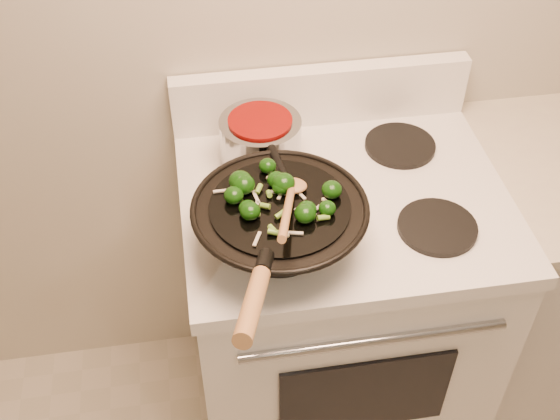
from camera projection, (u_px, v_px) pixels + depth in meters
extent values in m
cube|color=white|center=(334.00, 318.00, 2.00)|extent=(0.76, 0.64, 0.88)
cube|color=white|center=(344.00, 200.00, 1.69)|extent=(0.78, 0.66, 0.04)
cube|color=white|center=(321.00, 95.00, 1.83)|extent=(0.78, 0.05, 0.16)
cylinder|color=#9A9DA2|center=(374.00, 341.00, 1.53)|extent=(0.60, 0.02, 0.02)
cube|color=black|center=(365.00, 396.00, 1.70)|extent=(0.42, 0.01, 0.28)
cylinder|color=black|center=(280.00, 245.00, 1.54)|extent=(0.18, 0.18, 0.01)
cylinder|color=black|center=(437.00, 227.00, 1.58)|extent=(0.18, 0.18, 0.01)
cylinder|color=black|center=(261.00, 159.00, 1.75)|extent=(0.18, 0.18, 0.01)
cylinder|color=black|center=(400.00, 145.00, 1.80)|extent=(0.18, 0.18, 0.01)
torus|color=black|center=(280.00, 208.00, 1.46)|extent=(0.38, 0.38, 0.01)
cylinder|color=black|center=(280.00, 206.00, 1.46)|extent=(0.30, 0.30, 0.01)
cylinder|color=black|center=(264.00, 263.00, 1.27)|extent=(0.05, 0.07, 0.04)
cylinder|color=#A57040|center=(252.00, 305.00, 1.15)|extent=(0.09, 0.20, 0.09)
ellipsoid|color=#0E3408|center=(305.00, 213.00, 1.41)|extent=(0.05, 0.05, 0.04)
cylinder|color=#54822E|center=(312.00, 217.00, 1.42)|extent=(0.02, 0.01, 0.01)
ellipsoid|color=#0E3408|center=(276.00, 180.00, 1.49)|extent=(0.04, 0.04, 0.03)
ellipsoid|color=#0E3408|center=(240.00, 181.00, 1.48)|extent=(0.05, 0.05, 0.04)
ellipsoid|color=#0E3408|center=(284.00, 183.00, 1.48)|extent=(0.05, 0.05, 0.04)
cylinder|color=#54822E|center=(290.00, 187.00, 1.49)|extent=(0.02, 0.01, 0.02)
ellipsoid|color=#0E3408|center=(307.00, 210.00, 1.42)|extent=(0.04, 0.04, 0.03)
ellipsoid|color=#0E3408|center=(281.00, 187.00, 1.48)|extent=(0.04, 0.04, 0.03)
ellipsoid|color=#0E3408|center=(267.00, 166.00, 1.53)|extent=(0.04, 0.04, 0.03)
cylinder|color=#54822E|center=(273.00, 168.00, 1.53)|extent=(0.02, 0.01, 0.01)
ellipsoid|color=#0E3408|center=(332.00, 190.00, 1.47)|extent=(0.04, 0.04, 0.04)
ellipsoid|color=#0E3408|center=(248.00, 208.00, 1.43)|extent=(0.04, 0.04, 0.03)
ellipsoid|color=#0E3408|center=(234.00, 195.00, 1.45)|extent=(0.04, 0.04, 0.04)
cylinder|color=#54822E|center=(240.00, 198.00, 1.46)|extent=(0.01, 0.02, 0.01)
ellipsoid|color=#0E3408|center=(244.00, 184.00, 1.48)|extent=(0.05, 0.05, 0.04)
ellipsoid|color=#0E3408|center=(327.00, 208.00, 1.43)|extent=(0.04, 0.04, 0.03)
ellipsoid|color=#0E3408|center=(250.00, 211.00, 1.42)|extent=(0.04, 0.04, 0.04)
cylinder|color=#54822E|center=(256.00, 214.00, 1.43)|extent=(0.02, 0.01, 0.02)
cube|color=beige|center=(307.00, 213.00, 1.44)|extent=(0.04, 0.02, 0.00)
cube|color=beige|center=(277.00, 193.00, 1.48)|extent=(0.04, 0.02, 0.00)
cube|color=beige|center=(257.00, 239.00, 1.38)|extent=(0.02, 0.04, 0.00)
cube|color=beige|center=(293.00, 233.00, 1.39)|extent=(0.04, 0.02, 0.00)
cube|color=beige|center=(320.00, 206.00, 1.45)|extent=(0.04, 0.03, 0.00)
cube|color=beige|center=(224.00, 191.00, 1.49)|extent=(0.05, 0.01, 0.00)
cube|color=beige|center=(256.00, 208.00, 1.45)|extent=(0.02, 0.04, 0.00)
cube|color=beige|center=(301.00, 207.00, 1.45)|extent=(0.03, 0.03, 0.00)
cube|color=beige|center=(256.00, 196.00, 1.47)|extent=(0.01, 0.05, 0.00)
cube|color=beige|center=(298.00, 192.00, 1.48)|extent=(0.03, 0.05, 0.00)
cube|color=beige|center=(269.00, 173.00, 1.53)|extent=(0.03, 0.04, 0.00)
cube|color=beige|center=(282.00, 191.00, 1.48)|extent=(0.03, 0.05, 0.00)
cylinder|color=#6BA033|center=(265.00, 206.00, 1.44)|extent=(0.02, 0.02, 0.02)
cylinder|color=#6BA033|center=(323.00, 217.00, 1.42)|extent=(0.02, 0.03, 0.01)
cylinder|color=#6BA033|center=(259.00, 189.00, 1.48)|extent=(0.02, 0.02, 0.02)
cylinder|color=#6BA033|center=(330.00, 209.00, 1.44)|extent=(0.03, 0.03, 0.02)
cylinder|color=#6BA033|center=(281.00, 214.00, 1.43)|extent=(0.01, 0.02, 0.01)
cylinder|color=#6BA033|center=(272.00, 229.00, 1.40)|extent=(0.02, 0.02, 0.02)
cylinder|color=#6BA033|center=(269.00, 194.00, 1.47)|extent=(0.02, 0.02, 0.02)
cylinder|color=#6BA033|center=(274.00, 232.00, 1.39)|extent=(0.01, 0.03, 0.01)
sphere|color=#CAC08E|center=(287.00, 235.00, 1.39)|extent=(0.01, 0.01, 0.01)
sphere|color=#CAC08E|center=(323.00, 200.00, 1.46)|extent=(0.01, 0.01, 0.01)
sphere|color=#CAC08E|center=(268.00, 178.00, 1.51)|extent=(0.01, 0.01, 0.01)
sphere|color=#CAC08E|center=(297.00, 186.00, 1.49)|extent=(0.01, 0.01, 0.01)
ellipsoid|color=#A57040|center=(292.00, 186.00, 1.49)|extent=(0.08, 0.06, 0.02)
cylinder|color=#A57040|center=(287.00, 212.00, 1.35)|extent=(0.08, 0.25, 0.12)
cylinder|color=#9A9DA2|center=(261.00, 140.00, 1.71)|extent=(0.20, 0.20, 0.11)
cylinder|color=#6D0805|center=(260.00, 120.00, 1.67)|extent=(0.16, 0.16, 0.01)
cylinder|color=black|center=(279.00, 165.00, 1.57)|extent=(0.04, 0.12, 0.02)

